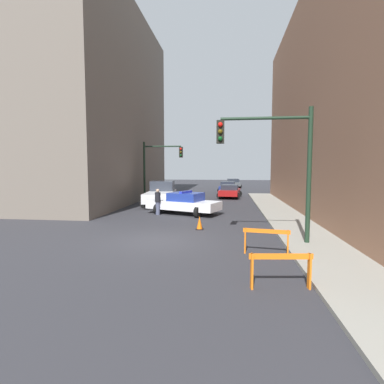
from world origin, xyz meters
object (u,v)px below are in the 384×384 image
barrier_front (281,265)px  barrier_mid (266,237)px  parked_car_mid (228,187)px  traffic_cone (200,223)px  traffic_light_near (278,155)px  pedestrian_crossing (158,201)px  parked_car_near (230,191)px  police_car (184,203)px  parked_car_far (233,183)px  white_truck (161,194)px  traffic_light_far (157,163)px

barrier_front → barrier_mid: same height
parked_car_mid → traffic_cone: 22.13m
traffic_light_near → pedestrian_crossing: (-6.38, 6.64, -2.67)m
parked_car_near → police_car: bearing=-99.7°
police_car → barrier_mid: (4.19, -8.58, -0.11)m
pedestrian_crossing → barrier_mid: size_ratio=1.04×
parked_car_mid → parked_car_far: size_ratio=0.99×
traffic_light_near → pedestrian_crossing: 9.59m
traffic_cone → barrier_front: bearing=-68.5°
traffic_light_near → parked_car_near: (-1.79, 17.93, -2.86)m
pedestrian_crossing → barrier_mid: (5.81, -8.11, -0.24)m
white_truck → parked_car_far: size_ratio=1.24×
traffic_light_near → pedestrian_crossing: bearing=133.9°
parked_car_mid → traffic_cone: parked_car_mid is taller
parked_car_mid → pedestrian_crossing: size_ratio=2.67×
traffic_light_far → traffic_light_near: bearing=-58.7°
traffic_light_far → barrier_mid: (7.46, -14.65, -2.78)m
pedestrian_crossing → barrier_mid: bearing=-34.2°
parked_car_mid → parked_car_far: 8.57m
barrier_front → police_car: bearing=110.0°
traffic_cone → parked_car_near: bearing=84.5°
parked_car_near → barrier_front: bearing=-81.3°
parked_car_far → barrier_mid: size_ratio=2.80×
white_truck → parked_car_near: (5.49, 6.43, -0.23)m
police_car → barrier_mid: 9.55m
traffic_light_near → barrier_front: (-0.57, -4.43, -2.91)m
parked_car_near → parked_car_far: bearing=93.7°
parked_car_mid → pedestrian_crossing: pedestrian_crossing is taller
barrier_mid → traffic_cone: 4.78m
barrier_mid → traffic_cone: barrier_mid is taller
white_truck → parked_car_near: white_truck is taller
parked_car_mid → pedestrian_crossing: (-4.38, -17.91, 0.19)m
traffic_cone → traffic_light_near: bearing=-36.8°
police_car → parked_car_near: bearing=5.6°
traffic_light_far → parked_car_far: 21.19m
traffic_light_near → traffic_light_far: 15.44m
traffic_light_far → pedestrian_crossing: size_ratio=3.13×
white_truck → parked_car_far: (6.00, 21.59, -0.23)m
police_car → parked_car_mid: (2.75, 17.43, -0.05)m
parked_car_near → barrier_mid: size_ratio=2.80×
barrier_mid → police_car: bearing=116.0°
traffic_light_far → barrier_front: bearing=-67.0°
parked_car_far → traffic_cone: 30.70m
parked_car_far → traffic_cone: parked_car_far is taller
traffic_light_far → parked_car_far: size_ratio=1.17×
traffic_light_far → police_car: 7.40m
parked_car_mid → barrier_front: 29.01m
parked_car_mid → parked_car_near: bearing=-83.6°
barrier_front → barrier_mid: size_ratio=1.00×
traffic_light_far → barrier_front: size_ratio=3.26×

